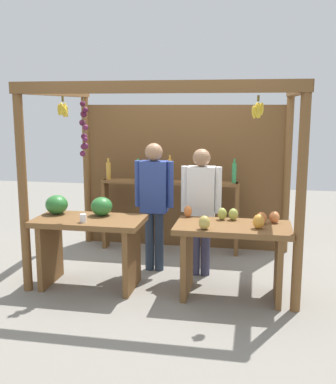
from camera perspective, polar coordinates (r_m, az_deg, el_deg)
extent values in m
plane|color=gray|center=(5.92, 0.35, -9.40)|extent=(12.00, 12.00, 0.00)
cylinder|color=brown|center=(5.19, -17.48, 0.22)|extent=(0.10, 0.10, 2.26)
cylinder|color=brown|center=(4.61, 16.05, -0.96)|extent=(0.10, 0.10, 2.26)
cylinder|color=brown|center=(6.94, -10.00, 3.05)|extent=(0.10, 0.10, 2.26)
cylinder|color=brown|center=(6.52, 14.51, 2.40)|extent=(0.10, 0.10, 2.26)
cube|color=brown|center=(4.61, -1.82, 12.84)|extent=(2.99, 0.12, 0.12)
cube|color=brown|center=(5.99, -13.65, 12.03)|extent=(0.12, 2.04, 0.12)
cube|color=brown|center=(5.50, 15.70, 12.10)|extent=(0.12, 2.04, 0.12)
cube|color=brown|center=(6.61, 1.89, 1.85)|extent=(2.89, 0.04, 2.04)
cylinder|color=brown|center=(5.07, -12.87, 11.14)|extent=(0.02, 0.02, 0.06)
ellipsoid|color=gold|center=(5.06, -12.57, 9.81)|extent=(0.04, 0.06, 0.13)
ellipsoid|color=gold|center=(5.08, -12.45, 9.72)|extent=(0.05, 0.06, 0.13)
ellipsoid|color=gold|center=(5.09, -12.62, 9.66)|extent=(0.06, 0.04, 0.13)
ellipsoid|color=gold|center=(5.10, -12.82, 10.05)|extent=(0.09, 0.06, 0.13)
ellipsoid|color=gold|center=(5.09, -13.11, 10.05)|extent=(0.05, 0.07, 0.13)
ellipsoid|color=gold|center=(5.07, -13.27, 9.87)|extent=(0.05, 0.06, 0.13)
ellipsoid|color=gold|center=(5.05, -13.08, 9.87)|extent=(0.07, 0.06, 0.13)
ellipsoid|color=gold|center=(5.03, -12.92, 9.98)|extent=(0.06, 0.04, 0.13)
ellipsoid|color=gold|center=(5.03, -12.54, 9.69)|extent=(0.07, 0.08, 0.13)
cylinder|color=brown|center=(4.66, 11.08, 11.28)|extent=(0.02, 0.02, 0.06)
ellipsoid|color=gold|center=(4.66, 11.50, 10.00)|extent=(0.04, 0.09, 0.14)
ellipsoid|color=gold|center=(4.68, 11.39, 9.96)|extent=(0.07, 0.07, 0.14)
ellipsoid|color=gold|center=(4.69, 11.15, 9.96)|extent=(0.08, 0.05, 0.14)
ellipsoid|color=gold|center=(4.68, 10.81, 9.72)|extent=(0.07, 0.06, 0.14)
ellipsoid|color=gold|center=(4.66, 10.78, 10.05)|extent=(0.06, 0.09, 0.14)
ellipsoid|color=gold|center=(4.64, 10.51, 9.64)|extent=(0.05, 0.09, 0.14)
ellipsoid|color=gold|center=(4.63, 10.78, 9.67)|extent=(0.08, 0.07, 0.14)
ellipsoid|color=gold|center=(4.62, 11.10, 9.77)|extent=(0.06, 0.04, 0.14)
ellipsoid|color=gold|center=(4.64, 11.21, 10.02)|extent=(0.06, 0.06, 0.14)
cylinder|color=#4C422D|center=(5.09, -10.33, 8.47)|extent=(0.01, 0.01, 0.55)
sphere|color=#47142D|center=(5.10, -10.49, 10.66)|extent=(0.06, 0.06, 0.06)
sphere|color=#47142D|center=(5.07, -10.17, 9.94)|extent=(0.06, 0.06, 0.06)
sphere|color=#47142D|center=(5.10, -10.37, 9.44)|extent=(0.07, 0.07, 0.07)
sphere|color=#511938|center=(5.12, -10.51, 8.41)|extent=(0.07, 0.07, 0.07)
sphere|color=#601E42|center=(5.07, -10.14, 7.86)|extent=(0.06, 0.06, 0.06)
sphere|color=#511938|center=(5.11, -10.31, 6.76)|extent=(0.07, 0.07, 0.07)
sphere|color=#601E42|center=(5.07, -10.20, 6.42)|extent=(0.06, 0.06, 0.06)
sphere|color=#511938|center=(5.11, -10.18, 5.62)|extent=(0.07, 0.07, 0.07)
sphere|color=#601E42|center=(5.12, -10.49, 4.67)|extent=(0.06, 0.06, 0.06)
sphere|color=#601E42|center=(5.14, -10.38, 5.54)|extent=(0.07, 0.07, 0.07)
cube|color=brown|center=(5.22, -9.69, -3.54)|extent=(1.21, 0.64, 0.06)
cube|color=brown|center=(5.51, -14.34, -7.24)|extent=(0.06, 0.58, 0.73)
cube|color=brown|center=(5.19, -4.48, -8.06)|extent=(0.06, 0.58, 0.73)
ellipsoid|color=#2D7533|center=(5.31, -8.19, -1.76)|extent=(0.33, 0.33, 0.21)
ellipsoid|color=#2D7533|center=(5.48, -13.58, -1.52)|extent=(0.31, 0.31, 0.22)
cylinder|color=white|center=(5.04, -10.42, -3.19)|extent=(0.07, 0.07, 0.09)
cube|color=brown|center=(4.91, 8.00, -4.38)|extent=(1.21, 0.64, 0.06)
cube|color=brown|center=(5.07, 2.35, -8.49)|extent=(0.06, 0.58, 0.73)
cube|color=brown|center=(5.04, 13.47, -8.93)|extent=(0.06, 0.58, 0.73)
ellipsoid|color=#CC7038|center=(5.20, 2.48, -2.38)|extent=(0.13, 0.13, 0.13)
ellipsoid|color=#A8B24C|center=(5.09, 6.70, -2.69)|extent=(0.13, 0.13, 0.13)
ellipsoid|color=#A8B24C|center=(5.10, 8.06, -2.74)|extent=(0.13, 0.13, 0.13)
ellipsoid|color=#E07F47|center=(5.06, 12.99, -3.04)|extent=(0.15, 0.15, 0.13)
ellipsoid|color=gold|center=(4.79, 11.11, -3.59)|extent=(0.13, 0.13, 0.15)
ellipsoid|color=#B79E47|center=(4.69, 4.51, -3.77)|extent=(0.13, 0.13, 0.14)
ellipsoid|color=#CC7038|center=(4.99, 11.49, -3.16)|extent=(0.13, 0.13, 0.13)
cube|color=brown|center=(6.71, -7.72, -2.62)|extent=(0.05, 0.20, 1.00)
cube|color=brown|center=(6.39, 8.50, -3.33)|extent=(0.05, 0.20, 1.00)
cube|color=brown|center=(6.39, 0.18, 1.19)|extent=(1.88, 0.22, 0.04)
cylinder|color=gold|center=(6.58, -7.35, 2.61)|extent=(0.07, 0.07, 0.24)
cylinder|color=gold|center=(6.56, -7.39, 3.91)|extent=(0.03, 0.03, 0.06)
cylinder|color=#338C4C|center=(6.46, -3.72, 2.55)|extent=(0.07, 0.07, 0.24)
cylinder|color=#338C4C|center=(6.44, -3.73, 3.89)|extent=(0.03, 0.03, 0.06)
cylinder|color=gold|center=(6.36, 0.22, 2.70)|extent=(0.06, 0.06, 0.30)
cylinder|color=gold|center=(6.34, 0.22, 4.31)|extent=(0.03, 0.03, 0.06)
cylinder|color=#994C1E|center=(6.30, 4.09, 2.33)|extent=(0.06, 0.06, 0.24)
cylinder|color=#994C1E|center=(6.28, 4.11, 3.70)|extent=(0.03, 0.03, 0.06)
cylinder|color=#338C4C|center=(6.27, 8.16, 2.33)|extent=(0.06, 0.06, 0.27)
cylinder|color=#338C4C|center=(6.25, 8.20, 3.82)|extent=(0.03, 0.03, 0.06)
cylinder|color=#29374B|center=(5.78, -2.28, -6.03)|extent=(0.11, 0.11, 0.74)
cylinder|color=#29374B|center=(5.75, -1.11, -6.10)|extent=(0.11, 0.11, 0.74)
cube|color=#2D428C|center=(5.61, -1.73, 0.66)|extent=(0.32, 0.19, 0.63)
cylinder|color=#2D428C|center=(5.65, -3.72, 1.04)|extent=(0.08, 0.08, 0.56)
cylinder|color=#2D428C|center=(5.56, 0.28, 0.91)|extent=(0.08, 0.08, 0.56)
sphere|color=#997051|center=(5.55, -1.76, 4.95)|extent=(0.21, 0.21, 0.21)
cylinder|color=#3C3C5A|center=(5.62, 3.41, -6.64)|extent=(0.11, 0.11, 0.72)
cylinder|color=#3C3C5A|center=(5.61, 4.63, -6.70)|extent=(0.11, 0.11, 0.72)
cube|color=white|center=(5.46, 4.11, 0.00)|extent=(0.32, 0.19, 0.61)
cylinder|color=white|center=(5.48, 2.04, 0.38)|extent=(0.08, 0.08, 0.55)
cylinder|color=white|center=(5.43, 6.21, 0.24)|extent=(0.08, 0.08, 0.55)
sphere|color=#997051|center=(5.40, 4.17, 4.25)|extent=(0.21, 0.21, 0.21)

